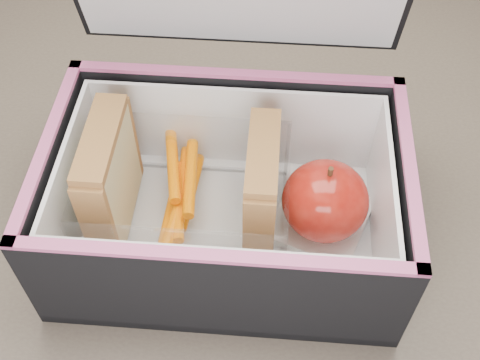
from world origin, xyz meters
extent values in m
cube|color=brown|center=(0.00, 0.00, 0.73)|extent=(1.20, 0.80, 0.03)
cube|color=#C6B680|center=(-0.08, -0.03, 0.81)|extent=(0.01, 0.09, 0.09)
cube|color=#C35856|center=(-0.08, -0.03, 0.81)|extent=(0.01, 0.08, 0.09)
cube|color=#C6B680|center=(-0.07, -0.03, 0.81)|extent=(0.01, 0.09, 0.09)
cube|color=#8F5E32|center=(-0.08, -0.03, 0.86)|extent=(0.02, 0.09, 0.01)
cube|color=#C6B680|center=(0.04, -0.03, 0.81)|extent=(0.01, 0.08, 0.09)
cube|color=#C35856|center=(0.04, -0.03, 0.81)|extent=(0.01, 0.08, 0.08)
cube|color=#C6B680|center=(0.05, -0.03, 0.81)|extent=(0.01, 0.08, 0.09)
cube|color=#8F5E32|center=(0.04, -0.03, 0.86)|extent=(0.02, 0.08, 0.01)
cylinder|color=#FF7700|center=(-0.02, -0.01, 0.77)|extent=(0.02, 0.08, 0.01)
cylinder|color=#FF7700|center=(-0.02, -0.04, 0.78)|extent=(0.02, 0.08, 0.01)
cylinder|color=#FF7700|center=(-0.03, 0.00, 0.79)|extent=(0.03, 0.08, 0.01)
cylinder|color=#FF7700|center=(-0.03, -0.04, 0.77)|extent=(0.01, 0.08, 0.01)
cylinder|color=#FF7700|center=(-0.03, -0.03, 0.78)|extent=(0.02, 0.08, 0.01)
cylinder|color=#FF7700|center=(-0.02, -0.01, 0.79)|extent=(0.02, 0.08, 0.01)
cylinder|color=#FF7700|center=(-0.02, -0.02, 0.77)|extent=(0.02, 0.08, 0.01)
cylinder|color=#FF7700|center=(-0.02, -0.01, 0.78)|extent=(0.01, 0.08, 0.01)
cube|color=white|center=(0.10, -0.02, 0.77)|extent=(0.10, 0.10, 0.01)
ellipsoid|color=#830703|center=(0.10, -0.03, 0.80)|extent=(0.08, 0.08, 0.06)
cylinder|color=#422B17|center=(0.10, -0.03, 0.84)|extent=(0.01, 0.01, 0.01)
camera|label=1|loc=(0.05, -0.32, 1.18)|focal=45.00mm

